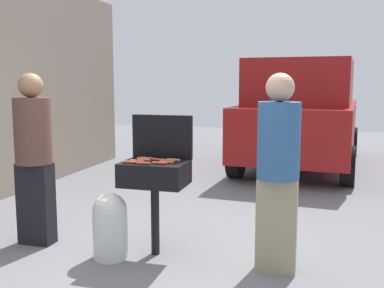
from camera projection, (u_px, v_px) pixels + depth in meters
ground_plane at (154, 255)px, 4.31m from camera, size 24.00×24.00×0.00m
bbq_grill at (154, 177)px, 4.25m from camera, size 0.60×0.44×0.89m
grill_lid_open at (162, 137)px, 4.41m from camera, size 0.60×0.05×0.42m
hot_dog_0 at (159, 163)px, 4.09m from camera, size 0.13×0.03×0.03m
hot_dog_1 at (137, 161)px, 4.20m from camera, size 0.13×0.04×0.03m
hot_dog_2 at (147, 158)px, 4.35m from camera, size 0.13×0.04×0.03m
hot_dog_3 at (168, 161)px, 4.21m from camera, size 0.13×0.03×0.03m
hot_dog_4 at (173, 160)px, 4.26m from camera, size 0.13×0.04×0.03m
hot_dog_5 at (144, 160)px, 4.26m from camera, size 0.13×0.03×0.03m
hot_dog_6 at (159, 160)px, 4.27m from camera, size 0.13×0.04×0.03m
hot_dog_7 at (130, 162)px, 4.14m from camera, size 0.13×0.03×0.03m
hot_dog_8 at (144, 163)px, 4.09m from camera, size 0.13×0.04×0.03m
hot_dog_9 at (166, 162)px, 4.14m from camera, size 0.13×0.04×0.03m
hot_dog_10 at (143, 159)px, 4.32m from camera, size 0.13×0.04×0.03m
propane_tank at (110, 225)px, 4.21m from camera, size 0.32×0.32×0.62m
person_left at (34, 153)px, 4.52m from camera, size 0.36×0.36×1.71m
person_right at (278, 166)px, 3.84m from camera, size 0.36×0.36×1.70m
parked_minivan at (302, 113)px, 8.73m from camera, size 2.31×4.53×2.02m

